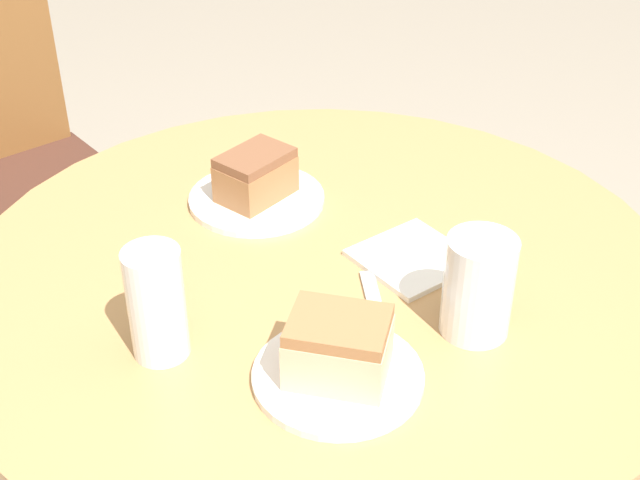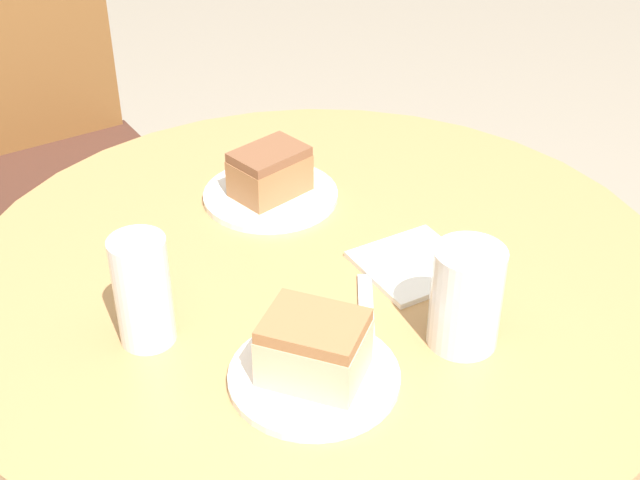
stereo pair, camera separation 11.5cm
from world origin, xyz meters
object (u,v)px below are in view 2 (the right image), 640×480
object	(u,v)px
chair	(57,165)
plate_near	(314,377)
plate_far	(271,195)
glass_water	(145,298)
glass_lemonade	(465,302)
cake_slice_near	(314,348)
cake_slice_far	(270,172)

from	to	relation	value
chair	plate_near	distance (m)	1.09
plate_far	glass_water	bearing A→B (deg)	-147.85
glass_lemonade	cake_slice_near	bearing A→B (deg)	165.39
chair	glass_water	size ratio (longest dim) A/B	6.48
cake_slice_near	cake_slice_far	xyz separation A→B (m)	(0.18, 0.36, -0.00)
cake_slice_near	cake_slice_far	distance (m)	0.40
glass_lemonade	chair	bearing A→B (deg)	94.15
chair	glass_lemonade	size ratio (longest dim) A/B	7.08
cake_slice_near	glass_lemonade	size ratio (longest dim) A/B	1.09
chair	plate_far	distance (m)	0.75
cake_slice_far	glass_lemonade	world-z (taller)	glass_lemonade
cake_slice_near	chair	bearing A→B (deg)	84.66
chair	cake_slice_near	distance (m)	1.10
chair	plate_near	xyz separation A→B (m)	(-0.10, -1.06, 0.24)
plate_near	chair	bearing A→B (deg)	84.66
chair	cake_slice_near	bearing A→B (deg)	-91.83
plate_far	cake_slice_near	distance (m)	0.40
plate_far	cake_slice_far	distance (m)	0.04
glass_lemonade	glass_water	bearing A→B (deg)	143.49
glass_water	cake_slice_far	bearing A→B (deg)	32.15
plate_far	cake_slice_far	xyz separation A→B (m)	(-0.00, -0.00, 0.04)
chair	cake_slice_near	size ratio (longest dim) A/B	6.51
cake_slice_near	plate_near	bearing A→B (deg)	0.00
cake_slice_far	glass_water	xyz separation A→B (m)	(-0.29, -0.18, 0.02)
glass_water	glass_lemonade	bearing A→B (deg)	-36.51
glass_lemonade	glass_water	xyz separation A→B (m)	(-0.29, 0.22, 0.00)
chair	cake_slice_far	size ratio (longest dim) A/B	7.83
plate_far	plate_near	bearing A→B (deg)	-116.71
plate_far	cake_slice_far	bearing A→B (deg)	-104.04
plate_far	glass_water	distance (m)	0.35
glass_lemonade	plate_near	bearing A→B (deg)	165.39
plate_near	cake_slice_near	xyz separation A→B (m)	(0.00, 0.00, 0.04)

